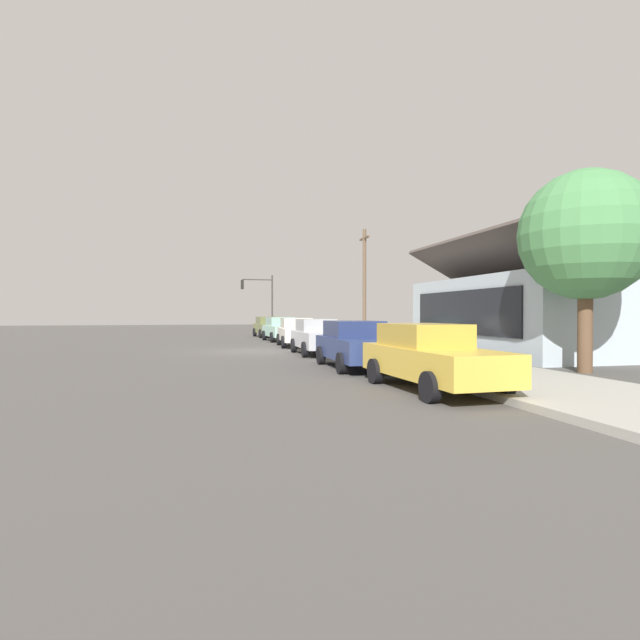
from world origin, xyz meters
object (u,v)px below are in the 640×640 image
(car_mustard, at_px, (430,356))
(car_silver, at_px, (317,336))
(car_seafoam, at_px, (281,329))
(traffic_light_main, at_px, (260,295))
(car_ivory, at_px, (297,332))
(shade_tree, at_px, (586,236))
(car_olive, at_px, (268,327))
(utility_pole_wooden, at_px, (364,282))
(car_navy, at_px, (356,344))
(fire_hydrant_red, at_px, (329,339))

(car_mustard, bearing_deg, car_silver, 178.82)
(car_seafoam, height_order, car_silver, same)
(car_seafoam, distance_m, traffic_light_main, 10.92)
(car_ivory, bearing_deg, car_silver, 2.16)
(car_mustard, height_order, shade_tree, shade_tree)
(car_olive, bearing_deg, utility_pole_wooden, 34.44)
(car_ivory, xyz_separation_m, shade_tree, (14.41, 6.36, 3.43))
(shade_tree, bearing_deg, car_navy, -115.04)
(car_silver, xyz_separation_m, car_mustard, (10.94, 0.26, 0.00))
(car_olive, relative_size, car_seafoam, 0.98)
(car_olive, xyz_separation_m, car_seafoam, (6.00, 0.06, 0.00))
(car_ivory, relative_size, fire_hydrant_red, 6.45)
(shade_tree, height_order, traffic_light_main, shade_tree)
(car_navy, bearing_deg, car_ivory, -179.24)
(car_navy, relative_size, fire_hydrant_red, 6.81)
(traffic_light_main, bearing_deg, car_silver, 0.22)
(car_olive, height_order, car_ivory, same)
(car_olive, height_order, utility_pole_wooden, utility_pole_wooden)
(traffic_light_main, relative_size, utility_pole_wooden, 0.69)
(car_seafoam, bearing_deg, car_ivory, -3.05)
(fire_hydrant_red, bearing_deg, car_ivory, -136.27)
(car_ivory, bearing_deg, car_olive, -176.18)
(car_mustard, distance_m, shade_tree, 7.40)
(car_olive, distance_m, fire_hydrant_red, 13.24)
(car_navy, distance_m, shade_tree, 7.92)
(car_olive, bearing_deg, car_silver, -3.43)
(fire_hydrant_red, bearing_deg, utility_pole_wooden, 146.24)
(car_silver, xyz_separation_m, fire_hydrant_red, (-4.03, 1.58, -0.32))
(car_mustard, xyz_separation_m, shade_tree, (-2.09, 6.21, 3.43))
(car_ivory, distance_m, traffic_light_main, 16.42)
(car_olive, height_order, car_silver, same)
(car_seafoam, bearing_deg, car_silver, -3.78)
(car_ivory, bearing_deg, shade_tree, 27.22)
(utility_pole_wooden, bearing_deg, shade_tree, 2.73)
(car_navy, bearing_deg, utility_pole_wooden, 161.97)
(traffic_light_main, bearing_deg, car_olive, 1.51)
(car_mustard, relative_size, utility_pole_wooden, 0.65)
(car_seafoam, height_order, utility_pole_wooden, utility_pole_wooden)
(traffic_light_main, bearing_deg, car_ivory, 0.72)
(car_ivory, distance_m, car_silver, 5.56)
(car_ivory, bearing_deg, fire_hydrant_red, 47.15)
(car_ivory, distance_m, car_mustard, 16.50)
(car_mustard, relative_size, fire_hydrant_red, 6.87)
(traffic_light_main, bearing_deg, car_navy, 0.20)
(car_seafoam, relative_size, traffic_light_main, 0.89)
(car_ivory, bearing_deg, car_mustard, 3.91)
(car_olive, bearing_deg, car_navy, -3.36)
(car_ivory, relative_size, traffic_light_main, 0.88)
(car_silver, bearing_deg, car_mustard, 1.97)
(car_olive, bearing_deg, car_mustard, -2.84)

